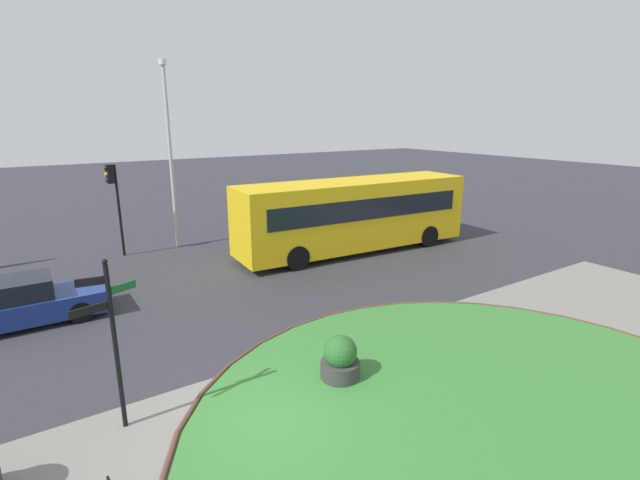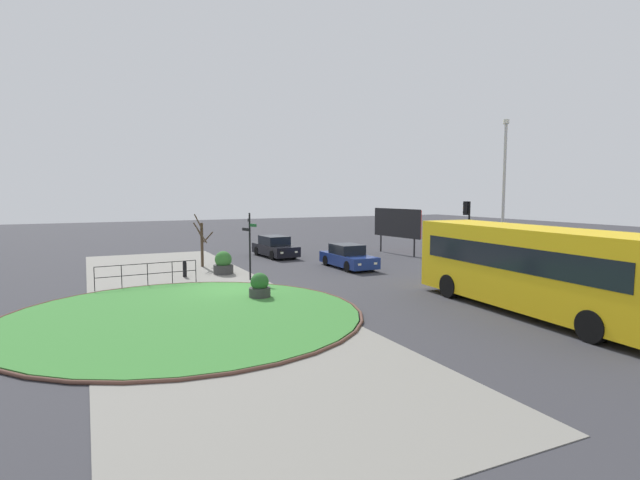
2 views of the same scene
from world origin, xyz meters
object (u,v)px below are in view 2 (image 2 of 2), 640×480
at_px(traffic_light_near, 467,220).
at_px(planter_kerbside, 223,264).
at_px(car_near_lane, 275,247).
at_px(signpost_directional, 250,241).
at_px(planter_near_signpost, 260,287).
at_px(bus_yellow, 534,268).
at_px(car_far_lane, 348,257).
at_px(street_tree_bare, 202,242).
at_px(lamppost_tall, 504,194).
at_px(billboard_left, 397,224).
at_px(bollard_foreground, 185,269).

bearing_deg(traffic_light_near, planter_kerbside, 57.72).
distance_m(car_near_lane, traffic_light_near, 13.23).
height_order(signpost_directional, planter_near_signpost, signpost_directional).
height_order(signpost_directional, bus_yellow, signpost_directional).
distance_m(signpost_directional, traffic_light_near, 12.48).
bearing_deg(car_far_lane, bus_yellow, 3.71).
height_order(planter_near_signpost, street_tree_bare, street_tree_bare).
xyz_separation_m(lamppost_tall, billboard_left, (-10.69, 0.65, -2.19)).
xyz_separation_m(signpost_directional, car_far_lane, (-1.49, 6.53, -1.35)).
height_order(bollard_foreground, street_tree_bare, street_tree_bare).
bearing_deg(traffic_light_near, car_near_lane, 24.71).
distance_m(traffic_light_near, lamppost_tall, 2.95).
relative_size(signpost_directional, car_near_lane, 0.76).
relative_size(signpost_directional, car_far_lane, 0.78).
height_order(car_near_lane, planter_near_signpost, car_near_lane).
xyz_separation_m(signpost_directional, lamppost_tall, (4.75, 12.39, 2.42)).
bearing_deg(signpost_directional, planter_kerbside, -163.19).
bearing_deg(billboard_left, car_near_lane, -111.28).
height_order(signpost_directional, lamppost_tall, lamppost_tall).
xyz_separation_m(lamppost_tall, planter_kerbside, (-7.22, -13.14, -3.85)).
xyz_separation_m(traffic_light_near, billboard_left, (-8.17, 0.79, -0.68)).
bearing_deg(bus_yellow, car_far_lane, -172.89).
bearing_deg(traffic_light_near, bus_yellow, 139.00).
relative_size(bus_yellow, billboard_left, 2.19).
bearing_deg(planter_kerbside, street_tree_bare, -171.54).
bearing_deg(car_far_lane, signpost_directional, -77.09).
bearing_deg(signpost_directional, car_far_lane, 102.88).
height_order(bus_yellow, traffic_light_near, traffic_light_near).
bearing_deg(signpost_directional, billboard_left, 114.50).
bearing_deg(signpost_directional, lamppost_tall, 69.01).
relative_size(bollard_foreground, street_tree_bare, 0.28).
height_order(lamppost_tall, billboard_left, lamppost_tall).
distance_m(bus_yellow, lamppost_tall, 8.64).
relative_size(billboard_left, street_tree_bare, 1.55).
bearing_deg(billboard_left, car_far_lane, -62.49).
relative_size(car_near_lane, planter_kerbside, 3.55).
distance_m(traffic_light_near, planter_near_signpost, 13.65).
distance_m(bus_yellow, planter_kerbside, 15.95).
bearing_deg(planter_near_signpost, street_tree_bare, -178.76).
bearing_deg(traffic_light_near, street_tree_bare, 47.31).
xyz_separation_m(bollard_foreground, planter_kerbside, (-0.13, 2.11, 0.11)).
relative_size(billboard_left, planter_near_signpost, 4.43).
height_order(lamppost_tall, planter_kerbside, lamppost_tall).
relative_size(signpost_directional, bus_yellow, 0.32).
xyz_separation_m(car_near_lane, planter_kerbside, (5.70, -5.13, -0.11)).
bearing_deg(planter_kerbside, planter_near_signpost, -2.05).
relative_size(car_near_lane, street_tree_bare, 1.42).
relative_size(car_far_lane, planter_kerbside, 3.50).
relative_size(planter_near_signpost, planter_kerbside, 0.88).
xyz_separation_m(bollard_foreground, street_tree_bare, (-3.30, 1.64, 1.08)).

